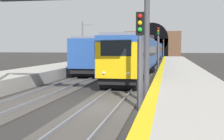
{
  "coord_description": "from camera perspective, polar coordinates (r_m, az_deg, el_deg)",
  "views": [
    {
      "loc": [
        -14.35,
        -3.05,
        2.96
      ],
      "look_at": [
        9.38,
        1.25,
        1.2
      ],
      "focal_mm": 49.75,
      "sensor_mm": 36.0,
      "label": 1
    }
  ],
  "objects": [
    {
      "name": "platform_right",
      "position": [
        14.61,
        14.79,
        -5.71
      ],
      "size": [
        112.0,
        4.1,
        0.98
      ],
      "primitive_type": "cube",
      "color": "#ADA89E",
      "rests_on": "ground_plane"
    },
    {
      "name": "catenary_mast_far",
      "position": [
        53.02,
        -5.4,
        5.04
      ],
      "size": [
        0.22,
        1.98,
        7.36
      ],
      "color": "#595B60",
      "rests_on": "ground_plane"
    },
    {
      "name": "overhead_signal_gantry",
      "position": [
        16.84,
        -8.47,
        10.62
      ],
      "size": [
        0.7,
        8.82,
        6.35
      ],
      "color": "#3F3F47",
      "rests_on": "ground_plane"
    },
    {
      "name": "railway_signal_mid",
      "position": [
        40.29,
        8.49,
        4.67
      ],
      "size": [
        0.39,
        0.38,
        5.56
      ],
      "rotation": [
        0.0,
        0.0,
        3.14
      ],
      "color": "#4C4C54",
      "rests_on": "ground_plane"
    },
    {
      "name": "track_adjacent_line",
      "position": [
        16.52,
        -17.6,
        -6.2
      ],
      "size": [
        160.0,
        3.09,
        0.21
      ],
      "color": "#4C4742",
      "rests_on": "ground_plane"
    },
    {
      "name": "track_main_line",
      "position": [
        14.96,
        -1.72,
        -7.08
      ],
      "size": [
        160.0,
        2.91,
        0.21
      ],
      "color": "#4C4742",
      "rests_on": "ground_plane"
    },
    {
      "name": "railway_signal_far",
      "position": [
        86.38,
        9.45,
        4.19
      ],
      "size": [
        0.39,
        0.38,
        5.27
      ],
      "rotation": [
        0.0,
        0.0,
        3.14
      ],
      "color": "#4C4C54",
      "rests_on": "ground_plane"
    },
    {
      "name": "ground_plane",
      "position": [
        14.97,
        -1.72,
        -7.23
      ],
      "size": [
        320.0,
        320.0,
        0.0
      ],
      "primitive_type": "plane",
      "color": "#302D2B"
    },
    {
      "name": "train_main_approaching",
      "position": [
        48.12,
        6.64,
        3.29
      ],
      "size": [
        57.78,
        3.27,
        4.84
      ],
      "rotation": [
        0.0,
        0.0,
        3.12
      ],
      "color": "#264C99",
      "rests_on": "ground_plane"
    },
    {
      "name": "tunnel_portal",
      "position": [
        106.4,
        7.41,
        4.82
      ],
      "size": [
        2.62,
        19.14,
        11.26
      ],
      "color": "brown",
      "rests_on": "ground_plane"
    },
    {
      "name": "train_adjacent_platform",
      "position": [
        47.46,
        0.99,
        3.34
      ],
      "size": [
        39.44,
        2.83,
        3.98
      ],
      "rotation": [
        0.0,
        0.0,
        -0.0
      ],
      "color": "#264C99",
      "rests_on": "ground_plane"
    },
    {
      "name": "railway_signal_near",
      "position": [
        14.29,
        5.18,
        3.49
      ],
      "size": [
        0.39,
        0.38,
        4.56
      ],
      "rotation": [
        0.0,
        0.0,
        3.14
      ],
      "color": "#4C4C54",
      "rests_on": "ground_plane"
    },
    {
      "name": "platform_right_edge_strip",
      "position": [
        14.5,
        7.7,
        -3.71
      ],
      "size": [
        112.0,
        0.5,
        0.01
      ],
      "primitive_type": "cube",
      "color": "yellow",
      "rests_on": "platform_right"
    }
  ]
}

